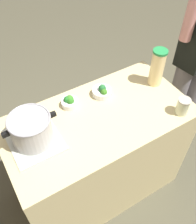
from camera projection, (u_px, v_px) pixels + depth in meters
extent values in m
plane|color=#514F3C|center=(98.00, 184.00, 2.26)|extent=(8.00, 8.00, 0.00)
cube|color=#CFBE86|center=(98.00, 156.00, 1.94)|extent=(1.21, 0.63, 0.88)
cube|color=beige|center=(34.00, 139.00, 1.50)|extent=(0.28, 0.32, 0.01)
cylinder|color=#B7B7BC|center=(31.00, 130.00, 1.43)|extent=(0.23, 0.23, 0.17)
torus|color=#99999E|center=(28.00, 120.00, 1.37)|extent=(0.24, 0.24, 0.01)
cube|color=black|center=(5.00, 134.00, 1.35)|extent=(0.04, 0.02, 0.02)
cube|color=black|center=(52.00, 115.00, 1.44)|extent=(0.04, 0.02, 0.02)
cylinder|color=#F8DD99|center=(157.00, 68.00, 1.74)|extent=(0.09, 0.09, 0.25)
cylinder|color=#238944|center=(161.00, 51.00, 1.64)|extent=(0.10, 0.10, 0.02)
ellipsoid|color=yellow|center=(159.00, 65.00, 1.73)|extent=(0.04, 0.04, 0.01)
cylinder|color=beige|center=(182.00, 107.00, 1.60)|extent=(0.08, 0.08, 0.10)
cylinder|color=#B2AD99|center=(185.00, 100.00, 1.56)|extent=(0.08, 0.08, 0.01)
cylinder|color=silver|center=(102.00, 92.00, 1.74)|extent=(0.13, 0.13, 0.04)
ellipsoid|color=#2D6F2F|center=(102.00, 91.00, 1.71)|extent=(0.04, 0.04, 0.04)
ellipsoid|color=#35731F|center=(104.00, 92.00, 1.70)|extent=(0.05, 0.05, 0.05)
ellipsoid|color=#246931|center=(102.00, 88.00, 1.71)|extent=(0.05, 0.05, 0.06)
cylinder|color=silver|center=(70.00, 103.00, 1.67)|extent=(0.11, 0.11, 0.04)
ellipsoid|color=#377F26|center=(70.00, 99.00, 1.66)|extent=(0.05, 0.05, 0.06)
ellipsoid|color=#2D7420|center=(70.00, 101.00, 1.65)|extent=(0.05, 0.05, 0.06)
ellipsoid|color=#227227|center=(67.00, 100.00, 1.65)|extent=(0.04, 0.04, 0.05)
cylinder|color=slate|center=(175.00, 104.00, 2.33)|extent=(0.14, 0.14, 0.85)
cylinder|color=slate|center=(191.00, 96.00, 2.40)|extent=(0.14, 0.14, 0.85)
cylinder|color=#DF938C|center=(190.00, 19.00, 1.67)|extent=(0.08, 0.08, 0.30)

